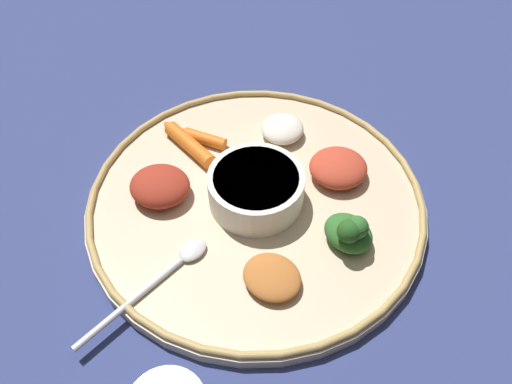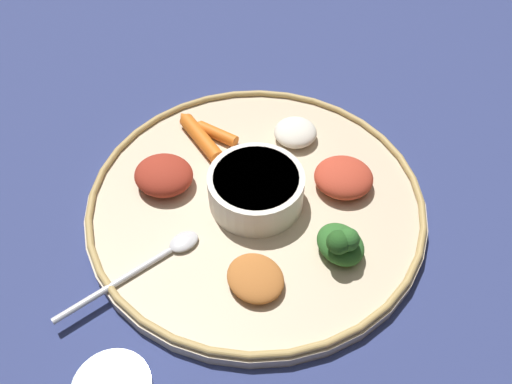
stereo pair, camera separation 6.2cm
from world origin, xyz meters
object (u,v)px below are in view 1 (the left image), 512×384
object	(u,v)px
spoon	(164,274)
carrot_near_spoon	(201,137)
carrot_outer	(187,142)
greens_pile	(350,232)
center_bowl	(256,188)

from	to	relation	value
spoon	carrot_near_spoon	xyz separation A→B (m)	(0.16, -0.12, 0.00)
carrot_near_spoon	carrot_outer	world-z (taller)	carrot_outer
carrot_outer	greens_pile	bearing A→B (deg)	-157.84
greens_pile	carrot_outer	xyz separation A→B (m)	(0.22, 0.09, -0.01)
greens_pile	center_bowl	bearing A→B (deg)	29.19
spoon	carrot_outer	size ratio (longest dim) A/B	1.68
center_bowl	carrot_outer	world-z (taller)	center_bowl
greens_pile	carrot_outer	size ratio (longest dim) A/B	0.66
center_bowl	spoon	size ratio (longest dim) A/B	0.66
spoon	carrot_outer	world-z (taller)	carrot_outer
carrot_near_spoon	carrot_outer	bearing A→B (deg)	92.21
center_bowl	carrot_outer	distance (m)	0.12
spoon	greens_pile	xyz separation A→B (m)	(-0.06, -0.19, 0.02)
greens_pile	carrot_outer	distance (m)	0.24
carrot_near_spoon	spoon	bearing A→B (deg)	143.50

